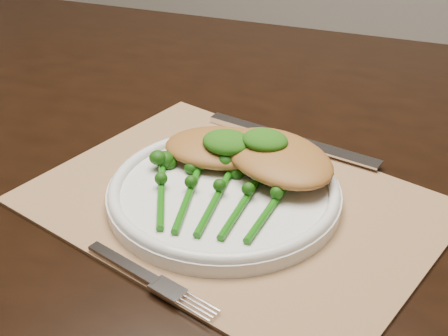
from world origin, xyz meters
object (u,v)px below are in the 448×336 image
at_px(dining_table, 208,334).
at_px(chicken_fillet_left, 222,147).
at_px(broccolini_bundle, 215,201).
at_px(placemat, 234,204).
at_px(dinner_plate, 224,192).

distance_m(dining_table, chicken_fillet_left, 0.42).
bearing_deg(broccolini_bundle, chicken_fillet_left, 97.98).
xyz_separation_m(placemat, chicken_fillet_left, (-0.04, 0.06, 0.03)).
distance_m(chicken_fillet_left, broccolini_bundle, 0.10).
relative_size(placemat, dinner_plate, 1.67).
relative_size(dining_table, placemat, 3.93).
relative_size(placemat, chicken_fillet_left, 3.15).
distance_m(dining_table, dinner_plate, 0.42).
bearing_deg(dinner_plate, broccolini_bundle, -84.75).
bearing_deg(dining_table, placemat, -57.61).
distance_m(dining_table, placemat, 0.41).
height_order(dinner_plate, broccolini_bundle, broccolini_bundle).
xyz_separation_m(dining_table, chicken_fillet_left, (0.06, -0.08, 0.41)).
bearing_deg(dining_table, dinner_plate, -60.94).
xyz_separation_m(dining_table, broccolini_bundle, (0.09, -0.17, 0.40)).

